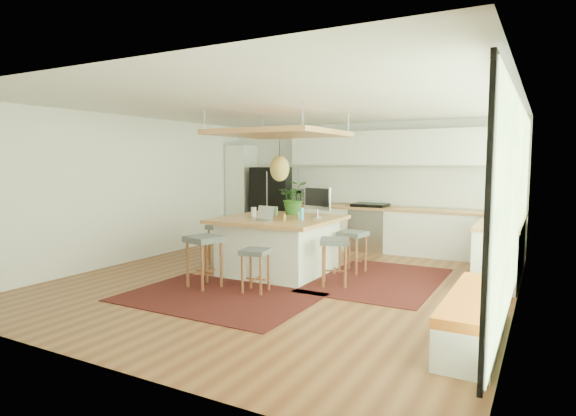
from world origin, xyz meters
The scene contains 37 objects.
floor centered at (0.00, 0.00, 0.00)m, with size 7.00×7.00×0.00m, color brown.
ceiling centered at (0.00, 0.00, 2.70)m, with size 7.00×7.00×0.00m, color white.
wall_back centered at (0.00, 3.50, 1.35)m, with size 6.50×6.50×0.00m, color white.
wall_front centered at (0.00, -3.50, 1.35)m, with size 6.50×6.50×0.00m, color white.
wall_left centered at (-3.25, 0.00, 1.35)m, with size 7.00×7.00×0.00m, color white.
wall_right centered at (3.25, 0.00, 1.35)m, with size 7.00×7.00×0.00m, color white.
window_wall centered at (3.22, 0.00, 1.40)m, with size 0.10×6.20×2.60m, color black, non-canonical shape.
pantry centered at (-2.95, 3.18, 1.12)m, with size 0.55×0.60×2.25m, color white.
back_counter_base centered at (0.55, 3.18, 0.44)m, with size 4.20×0.60×0.88m, color white.
back_counter_top centered at (0.55, 3.18, 0.90)m, with size 4.24×0.64×0.05m, color #B06F3E.
backsplash centered at (0.55, 3.48, 1.35)m, with size 4.20×0.02×0.80m, color white.
upper_cabinets centered at (0.55, 3.32, 2.15)m, with size 4.20×0.34×0.70m, color white.
range centered at (0.30, 3.18, 0.50)m, with size 0.76×0.62×1.00m, color #A5A5AA, non-canonical shape.
right_counter_base centered at (2.93, 2.00, 0.44)m, with size 0.60×2.50×0.88m, color white.
right_counter_top centered at (2.93, 2.00, 0.90)m, with size 0.64×2.54×0.05m, color #B06F3E.
window_bench centered at (2.95, -1.20, 0.25)m, with size 0.52×2.00×0.50m, color white, non-canonical shape.
ceiling_panel centered at (-0.30, 0.40, 2.05)m, with size 1.86×1.86×0.80m, color #B06F3E, non-canonical shape.
rug_near centered at (-0.37, -1.21, 0.01)m, with size 2.60×1.80×0.01m, color black.
rug_right centered at (1.28, 0.79, 0.01)m, with size 1.80×2.60×0.01m, color black.
fridge centered at (-2.11, 3.21, 0.93)m, with size 0.86×0.68×1.74m, color black, non-canonical shape.
island centered at (-0.38, 0.51, 0.47)m, with size 1.85×1.85×0.93m, color #B06F3E, non-canonical shape.
stool_near_left centered at (-0.85, -0.88, 0.35)m, with size 0.46×0.46×0.77m, color #464A4E, non-canonical shape.
stool_near_right centered at (-0.05, -0.74, 0.35)m, with size 0.37×0.37×0.63m, color #464A4E, non-canonical shape.
stool_right_front centered at (0.78, 0.17, 0.35)m, with size 0.42×0.42×0.72m, color #464A4E, non-canonical shape.
stool_right_back centered at (0.73, 1.07, 0.35)m, with size 0.42×0.42×0.70m, color #464A4E, non-canonical shape.
stool_left_side centered at (-1.63, 0.59, 0.35)m, with size 0.43×0.43×0.73m, color #464A4E, non-canonical shape.
laptop centered at (-0.42, 0.02, 1.05)m, with size 0.33×0.35×0.25m, color #A5A5AA, non-canonical shape.
monitor centered at (0.19, 0.81, 1.19)m, with size 0.57×0.20×0.52m, color #A5A5AA, non-canonical shape.
microwave centered at (-1.10, 3.14, 1.12)m, with size 0.57×0.31×0.38m, color #A5A5AA.
island_plant centered at (-0.38, 1.06, 1.16)m, with size 0.54×0.59×0.46m, color #1E4C19.
island_bowl centered at (-0.95, 1.02, 0.96)m, with size 0.23×0.23×0.06m, color silver.
island_bottle_0 centered at (-0.93, 0.61, 1.03)m, with size 0.07×0.07×0.19m, color #34ABD2.
island_bottle_1 centered at (-0.78, 0.36, 1.03)m, with size 0.07×0.07×0.19m, color white.
island_bottle_2 centered at (-0.13, 0.21, 1.03)m, with size 0.07×0.07×0.19m, color #A97C38.
island_bottle_3 centered at (-0.03, 0.56, 1.03)m, with size 0.07×0.07×0.19m, color silver.
island_bottle_4 centered at (-0.58, 0.76, 1.03)m, with size 0.07×0.07×0.19m, color #5A8851.
island_bottle_5 centered at (0.12, 0.41, 1.03)m, with size 0.07×0.07×0.19m, color #34ABD2.
Camera 1 is at (3.55, -6.34, 1.86)m, focal length 29.63 mm.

